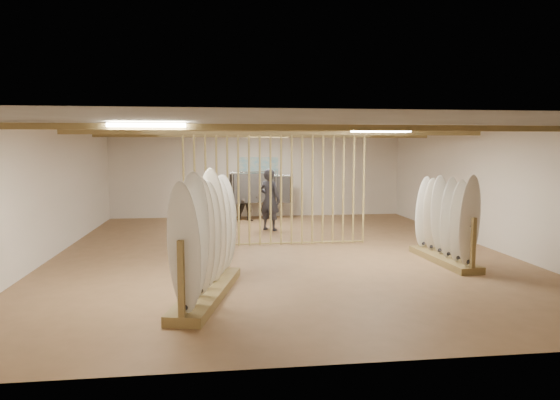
{
  "coord_description": "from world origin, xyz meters",
  "views": [
    {
      "loc": [
        -1.43,
        -11.18,
        2.4
      ],
      "look_at": [
        0.0,
        0.0,
        1.2
      ],
      "focal_mm": 32.0,
      "sensor_mm": 36.0,
      "label": 1
    }
  ],
  "objects": [
    {
      "name": "floor",
      "position": [
        0.0,
        0.0,
        0.0
      ],
      "size": [
        12.0,
        12.0,
        0.0
      ],
      "primitive_type": "plane",
      "color": "#946C47",
      "rests_on": "ground"
    },
    {
      "name": "ceiling",
      "position": [
        0.0,
        0.0,
        2.8
      ],
      "size": [
        12.0,
        12.0,
        0.0
      ],
      "primitive_type": "plane",
      "rotation": [
        3.14,
        0.0,
        0.0
      ],
      "color": "gray",
      "rests_on": "ground"
    },
    {
      "name": "wall_back",
      "position": [
        0.0,
        6.0,
        1.4
      ],
      "size": [
        12.0,
        0.0,
        12.0
      ],
      "primitive_type": "plane",
      "rotation": [
        1.57,
        0.0,
        0.0
      ],
      "color": "silver",
      "rests_on": "ground"
    },
    {
      "name": "wall_front",
      "position": [
        0.0,
        -6.0,
        1.4
      ],
      "size": [
        12.0,
        0.0,
        12.0
      ],
      "primitive_type": "plane",
      "rotation": [
        -1.57,
        0.0,
        0.0
      ],
      "color": "silver",
      "rests_on": "ground"
    },
    {
      "name": "wall_left",
      "position": [
        -5.0,
        0.0,
        1.4
      ],
      "size": [
        0.0,
        12.0,
        12.0
      ],
      "primitive_type": "plane",
      "rotation": [
        1.57,
        0.0,
        1.57
      ],
      "color": "silver",
      "rests_on": "ground"
    },
    {
      "name": "wall_right",
      "position": [
        5.0,
        0.0,
        1.4
      ],
      "size": [
        0.0,
        12.0,
        12.0
      ],
      "primitive_type": "plane",
      "rotation": [
        1.57,
        0.0,
        -1.57
      ],
      "color": "silver",
      "rests_on": "ground"
    },
    {
      "name": "ceiling_slats",
      "position": [
        0.0,
        0.0,
        2.72
      ],
      "size": [
        9.5,
        6.12,
        0.1
      ],
      "primitive_type": "cube",
      "color": "olive",
      "rests_on": "ground"
    },
    {
      "name": "light_panels",
      "position": [
        0.0,
        0.0,
        2.74
      ],
      "size": [
        1.2,
        0.35,
        0.06
      ],
      "primitive_type": "cube",
      "color": "white",
      "rests_on": "ground"
    },
    {
      "name": "bamboo_partition",
      "position": [
        0.0,
        0.8,
        1.4
      ],
      "size": [
        4.45,
        0.05,
        2.78
      ],
      "color": "tan",
      "rests_on": "ground"
    },
    {
      "name": "poster",
      "position": [
        0.0,
        5.98,
        1.6
      ],
      "size": [
        1.4,
        0.03,
        0.9
      ],
      "primitive_type": "cube",
      "color": "#3795C2",
      "rests_on": "ground"
    },
    {
      "name": "rack_left",
      "position": [
        -1.6,
        -3.3,
        0.68
      ],
      "size": [
        1.18,
        2.86,
        1.97
      ],
      "rotation": [
        0.0,
        0.0,
        -0.23
      ],
      "color": "olive",
      "rests_on": "floor"
    },
    {
      "name": "rack_right",
      "position": [
        3.27,
        -1.44,
        0.62
      ],
      "size": [
        0.62,
        2.28,
        1.82
      ],
      "rotation": [
        0.0,
        0.0,
        0.05
      ],
      "color": "olive",
      "rests_on": "floor"
    },
    {
      "name": "clothing_rack_a",
      "position": [
        -0.28,
        5.0,
        1.07
      ],
      "size": [
        1.47,
        0.84,
        1.64
      ],
      "rotation": [
        0.0,
        0.0,
        0.34
      ],
      "color": "silver",
      "rests_on": "floor"
    },
    {
      "name": "clothing_rack_b",
      "position": [
        0.39,
        5.4,
        0.98
      ],
      "size": [
        1.37,
        0.68,
        1.51
      ],
      "rotation": [
        0.0,
        0.0,
        -0.27
      ],
      "color": "silver",
      "rests_on": "floor"
    },
    {
      "name": "shopper_a",
      "position": [
        0.08,
        3.01,
        1.01
      ],
      "size": [
        0.89,
        0.85,
        2.03
      ],
      "primitive_type": "imported",
      "rotation": [
        0.0,
        0.0,
        2.48
      ],
      "color": "#2B2B33",
      "rests_on": "floor"
    },
    {
      "name": "shopper_b",
      "position": [
        -0.46,
        4.89,
        0.85
      ],
      "size": [
        0.86,
        0.69,
        1.7
      ],
      "primitive_type": "imported",
      "rotation": [
        0.0,
        0.0,
        -0.06
      ],
      "color": "#322B26",
      "rests_on": "floor"
    }
  ]
}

